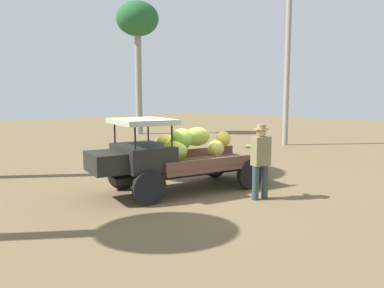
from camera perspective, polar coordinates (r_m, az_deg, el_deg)
ground_plane at (r=9.54m, az=-0.35°, el=-6.95°), size 60.00×60.00×0.00m
truck at (r=9.28m, az=-3.12°, el=-1.62°), size 4.65×2.60×1.82m
farmer at (r=8.66m, az=10.33°, el=-1.96°), size 0.55×0.51×1.72m
wooden_crate at (r=11.18m, az=9.08°, el=-3.59°), size 0.48×0.56×0.50m
forest_tree_5 at (r=23.61m, az=-8.25°, el=17.63°), size 2.52×2.52×7.85m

